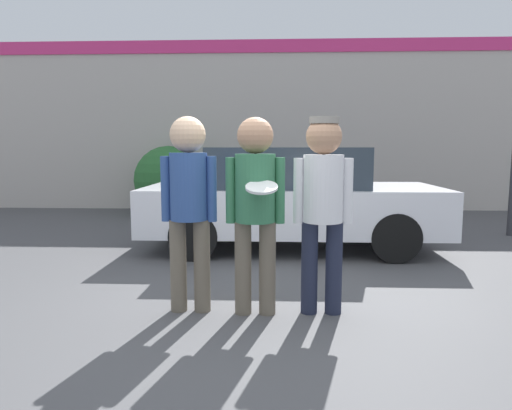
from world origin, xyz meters
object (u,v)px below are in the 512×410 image
at_px(person_middle_with_frisbee, 255,197).
at_px(person_right, 323,196).
at_px(person_left, 189,196).
at_px(parked_car_near, 290,198).
at_px(shrub, 169,180).

bearing_deg(person_middle_with_frisbee, person_right, 4.48).
bearing_deg(person_left, person_right, -0.09).
bearing_deg(parked_car_near, shrub, 127.46).
relative_size(person_left, person_right, 1.01).
distance_m(person_right, shrub, 6.87).
xyz_separation_m(person_left, person_middle_with_frisbee, (0.60, -0.05, -0.00)).
xyz_separation_m(person_left, shrub, (-1.67, 6.24, -0.29)).
bearing_deg(person_right, parked_car_near, 94.25).
xyz_separation_m(person_middle_with_frisbee, shrub, (-2.27, 6.28, -0.29)).
bearing_deg(person_middle_with_frisbee, shrub, 109.86).
relative_size(person_left, shrub, 1.14).
height_order(person_left, person_right, person_left).
relative_size(person_right, parked_car_near, 0.41).
bearing_deg(parked_car_near, person_middle_with_frisbee, -98.03).
height_order(person_right, parked_car_near, person_right).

